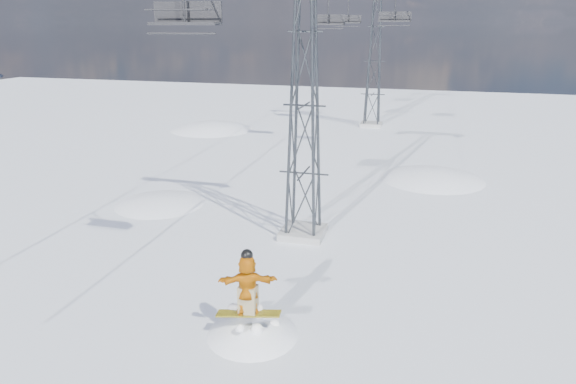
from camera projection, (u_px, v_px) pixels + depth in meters
name	position (u px, v px, depth m)	size (l,w,h in m)	color
ground	(209.00, 340.00, 14.57)	(120.00, 120.00, 0.00)	white
snow_terrain	(271.00, 279.00, 38.23)	(39.00, 37.00, 22.00)	white
lift_tower_near	(304.00, 106.00, 19.98)	(5.20, 1.80, 11.43)	#999999
lift_tower_far	(374.00, 61.00, 42.87)	(5.20, 1.80, 11.43)	#999999
snowboarder_jump	(254.00, 381.00, 15.33)	(4.40, 4.40, 6.75)	white
lift_chair_near	(185.00, 15.00, 14.53)	(2.10, 0.60, 2.60)	black
lift_chair_mid	(395.00, 18.00, 31.69)	(2.01, 0.58, 2.49)	black
lift_chair_far	(328.00, 21.00, 33.89)	(2.18, 0.63, 2.71)	black
lift_chair_extra	(348.00, 20.00, 41.57)	(2.10, 0.60, 2.61)	black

